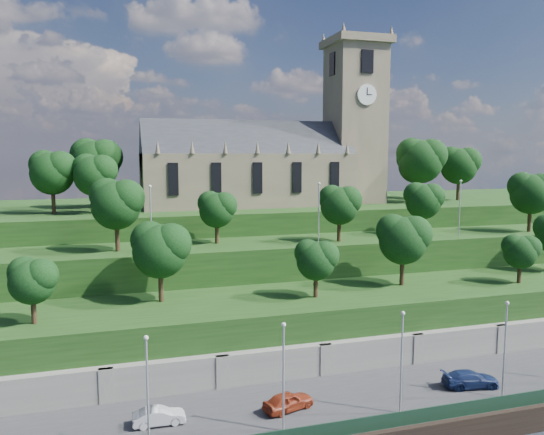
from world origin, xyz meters
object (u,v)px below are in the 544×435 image
object	(u,v)px
church	(277,156)
car_middle	(159,416)
car_right	(470,379)
car_left	(288,401)

from	to	relation	value
church	car_middle	bearing A→B (deg)	-118.74
church	car_right	distance (m)	45.86
car_left	car_right	xyz separation A→B (m)	(17.21, -0.60, -0.01)
church	car_right	xyz separation A→B (m)	(5.85, -40.96, -19.78)
church	car_left	bearing A→B (deg)	-105.72
car_middle	car_right	xyz separation A→B (m)	(27.65, -1.19, 0.07)
church	car_left	size ratio (longest dim) A/B	8.81
car_left	car_middle	world-z (taller)	car_left
church	car_middle	size ratio (longest dim) A/B	9.48
car_middle	car_right	world-z (taller)	car_right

